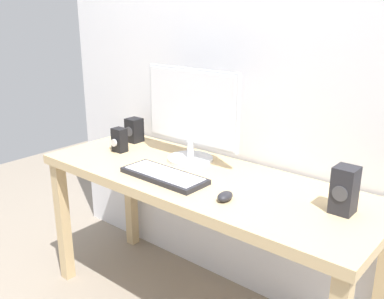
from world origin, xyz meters
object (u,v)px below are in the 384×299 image
speaker_right (344,190)px  audio_controller (119,140)px  desk (201,193)px  keyboard_primary (164,175)px  speaker_left (134,130)px  mouse (225,196)px  monitor (191,114)px

speaker_right → audio_controller: speaker_right is taller
desk → audio_controller: size_ratio=12.91×
desk → audio_controller: 0.60m
desk → keyboard_primary: size_ratio=3.93×
audio_controller → speaker_left: bearing=112.2°
speaker_left → speaker_right: bearing=-5.4°
desk → speaker_right: speaker_right is taller
desk → speaker_right: size_ratio=9.10×
keyboard_primary → mouse: size_ratio=5.03×
audio_controller → desk: bearing=0.6°
mouse → speaker_left: (-0.90, 0.33, 0.05)m
desk → keyboard_primary: keyboard_primary is taller
keyboard_primary → speaker_right: size_ratio=2.32×
desk → speaker_left: 0.69m
monitor → audio_controller: size_ratio=4.31×
monitor → speaker_left: bearing=176.1°
speaker_right → monitor: bearing=173.8°
keyboard_primary → speaker_left: speaker_left is taller
desk → speaker_left: speaker_left is taller
mouse → speaker_right: bearing=20.9°
desk → monitor: bearing=141.3°
desk → monitor: (-0.18, 0.15, 0.34)m
monitor → mouse: monitor is taller
keyboard_primary → mouse: bearing=-3.0°
desk → mouse: size_ratio=19.73×
desk → audio_controller: bearing=-179.4°
speaker_right → speaker_left: bearing=174.6°
desk → speaker_left: size_ratio=12.07×
monitor → speaker_left: 0.50m
desk → monitor: monitor is taller
monitor → speaker_left: (-0.47, 0.03, -0.18)m
speaker_right → mouse: bearing=-153.5°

